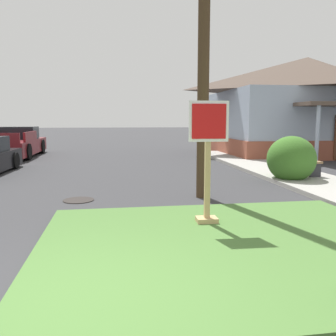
% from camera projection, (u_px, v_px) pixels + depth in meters
% --- Properties ---
extents(ground_plane, '(160.00, 160.00, 0.00)m').
position_uv_depth(ground_plane, '(69.00, 311.00, 3.45)').
color(ground_plane, '#333335').
extents(grass_corner_patch, '(5.60, 4.53, 0.08)m').
position_uv_depth(grass_corner_patch, '(232.00, 244.00, 5.17)').
color(grass_corner_patch, '#477033').
rests_on(grass_corner_patch, ground).
extents(sidewalk_strip, '(2.20, 19.01, 0.12)m').
position_uv_depth(sidewalk_strip, '(310.00, 181.00, 10.42)').
color(sidewalk_strip, '#9E9B93').
rests_on(sidewalk_strip, ground).
extents(stop_sign, '(0.68, 0.29, 2.07)m').
position_uv_depth(stop_sign, '(208.00, 166.00, 6.02)').
color(stop_sign, tan).
rests_on(stop_sign, grass_corner_patch).
extents(manhole_cover, '(0.70, 0.70, 0.02)m').
position_uv_depth(manhole_cover, '(79.00, 200.00, 8.15)').
color(manhole_cover, black).
rests_on(manhole_cover, ground).
extents(pickup_truck_maroon, '(2.13, 5.49, 1.48)m').
position_uv_depth(pickup_truck_maroon, '(16.00, 144.00, 17.69)').
color(pickup_truck_maroon, maroon).
rests_on(pickup_truck_maroon, ground).
extents(street_bench, '(0.51, 1.63, 0.85)m').
position_uv_depth(street_bench, '(300.00, 159.00, 11.35)').
color(street_bench, '#93704C').
rests_on(street_bench, sidewalk_strip).
extents(corner_house, '(9.54, 8.30, 5.10)m').
position_uv_depth(corner_house, '(306.00, 105.00, 19.02)').
color(corner_house, brown).
rests_on(corner_house, ground).
extents(shrub_by_curb, '(1.42, 1.42, 1.37)m').
position_uv_depth(shrub_by_curb, '(291.00, 159.00, 10.49)').
color(shrub_by_curb, '#3B6E25').
rests_on(shrub_by_curb, ground).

